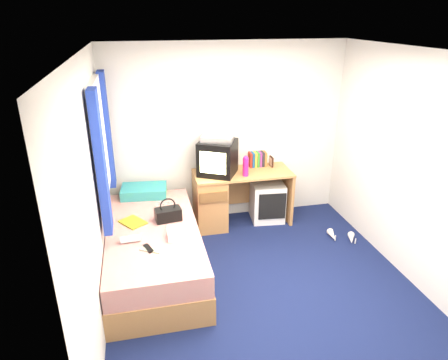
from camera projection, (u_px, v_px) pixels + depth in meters
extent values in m
plane|color=#0C1438|center=(262.00, 286.00, 4.28)|extent=(3.40, 3.40, 0.00)
plane|color=white|center=(273.00, 52.00, 3.35)|extent=(3.40, 3.40, 0.00)
plane|color=silver|center=(227.00, 134.00, 5.35)|extent=(3.20, 0.00, 3.20)
plane|color=silver|center=(360.00, 296.00, 2.29)|extent=(3.20, 0.00, 3.20)
plane|color=silver|center=(93.00, 198.00, 3.50)|extent=(0.00, 3.40, 3.40)
plane|color=silver|center=(414.00, 170.00, 4.14)|extent=(0.00, 3.40, 3.40)
cube|color=#B8834C|center=(155.00, 259.00, 4.48)|extent=(1.00, 2.00, 0.30)
cube|color=brown|center=(205.00, 274.00, 4.21)|extent=(0.02, 0.70, 0.18)
cube|color=silver|center=(153.00, 238.00, 4.37)|extent=(0.98, 1.98, 0.24)
cube|color=#1A58A9|center=(144.00, 191.00, 5.09)|extent=(0.60, 0.41, 0.12)
cube|color=#B8834C|center=(243.00, 173.00, 5.30)|extent=(1.30, 0.55, 0.03)
cube|color=#B8834C|center=(210.00, 202.00, 5.36)|extent=(0.40, 0.52, 0.72)
cube|color=#B8834C|center=(286.00, 194.00, 5.58)|extent=(0.04, 0.52, 0.72)
cube|color=#B8834C|center=(255.00, 184.00, 5.69)|extent=(0.78, 0.03, 0.55)
cube|color=white|center=(267.00, 201.00, 5.58)|extent=(0.48, 0.48, 0.55)
cube|color=black|center=(218.00, 158.00, 5.16)|extent=(0.59, 0.58, 0.45)
cube|color=#D7D688|center=(213.00, 163.00, 4.98)|extent=(0.31, 0.18, 0.28)
cube|color=silver|center=(218.00, 138.00, 5.06)|extent=(0.47, 0.41, 0.08)
cube|color=maroon|center=(250.00, 160.00, 5.45)|extent=(0.03, 0.13, 0.20)
cube|color=navy|center=(253.00, 160.00, 5.46)|extent=(0.03, 0.13, 0.20)
cube|color=gold|center=(255.00, 159.00, 5.47)|extent=(0.03, 0.13, 0.20)
cube|color=#337F33|center=(257.00, 159.00, 5.47)|extent=(0.03, 0.13, 0.20)
cube|color=#7F337F|center=(260.00, 159.00, 5.48)|extent=(0.03, 0.13, 0.20)
cube|color=#262626|center=(262.00, 159.00, 5.49)|extent=(0.03, 0.13, 0.20)
cube|color=#B26633|center=(265.00, 159.00, 5.49)|extent=(0.03, 0.13, 0.20)
cube|color=black|center=(271.00, 161.00, 5.48)|extent=(0.02, 0.12, 0.14)
cylinder|color=#CF1D78|center=(246.00, 167.00, 5.13)|extent=(0.09, 0.09, 0.24)
cylinder|color=white|center=(234.00, 166.00, 5.27)|extent=(0.06, 0.06, 0.16)
cube|color=black|center=(168.00, 214.00, 4.48)|extent=(0.31, 0.20, 0.14)
torus|color=black|center=(168.00, 205.00, 4.44)|extent=(0.18, 0.04, 0.18)
cube|color=white|center=(181.00, 233.00, 4.15)|extent=(0.28, 0.24, 0.09)
cube|color=yellow|center=(133.00, 222.00, 4.45)|extent=(0.33, 0.35, 0.01)
cylinder|color=silver|center=(130.00, 239.00, 4.06)|extent=(0.20, 0.08, 0.07)
cube|color=gold|center=(151.00, 250.00, 3.92)|extent=(0.22, 0.16, 0.01)
cube|color=black|center=(148.00, 248.00, 3.95)|extent=(0.10, 0.17, 0.02)
cube|color=silver|center=(99.00, 141.00, 4.21)|extent=(0.02, 0.90, 1.10)
cube|color=white|center=(93.00, 85.00, 3.99)|extent=(0.06, 1.06, 0.08)
cube|color=white|center=(106.00, 192.00, 4.44)|extent=(0.06, 1.06, 0.08)
cube|color=navy|center=(101.00, 164.00, 3.71)|extent=(0.08, 0.24, 1.40)
cube|color=navy|center=(107.00, 131.00, 4.78)|extent=(0.08, 0.24, 1.40)
cone|color=silver|center=(332.00, 236.00, 5.17)|extent=(0.12, 0.23, 0.09)
cone|color=silver|center=(351.00, 239.00, 5.09)|extent=(0.18, 0.24, 0.09)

